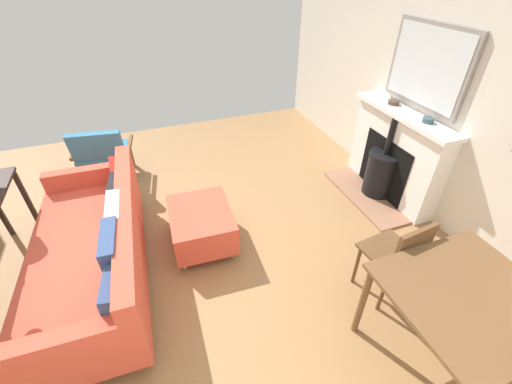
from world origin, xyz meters
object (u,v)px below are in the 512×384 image
at_px(dining_table, 466,304).
at_px(mantel_bowl_near, 394,102).
at_px(sofa, 96,250).
at_px(ottoman, 202,224).
at_px(mantel_bowl_far, 428,120).
at_px(dining_chair_near_fireplace, 399,254).
at_px(armchair_accent, 102,151).
at_px(fireplace, 391,160).

bearing_deg(dining_table, mantel_bowl_near, -115.70).
xyz_separation_m(sofa, ottoman, (-0.96, -0.13, -0.10)).
bearing_deg(sofa, mantel_bowl_near, -172.17).
height_order(mantel_bowl_far, dining_chair_near_fireplace, mantel_bowl_far).
relative_size(armchair_accent, dining_chair_near_fireplace, 0.92).
bearing_deg(fireplace, mantel_bowl_near, -100.02).
bearing_deg(dining_table, mantel_bowl_far, -122.63).
relative_size(mantel_bowl_near, ottoman, 0.16).
xyz_separation_m(sofa, armchair_accent, (-0.06, -1.69, 0.09)).
relative_size(fireplace, dining_chair_near_fireplace, 1.64).
bearing_deg(dining_table, ottoman, -52.99).
bearing_deg(armchair_accent, sofa, 87.96).
bearing_deg(ottoman, fireplace, -177.67).
relative_size(mantel_bowl_near, armchair_accent, 0.16).
height_order(fireplace, ottoman, fireplace).
bearing_deg(armchair_accent, fireplace, 155.53).
xyz_separation_m(ottoman, armchair_accent, (0.90, -1.56, 0.19)).
bearing_deg(ottoman, armchair_accent, -60.10).
xyz_separation_m(mantel_bowl_near, dining_table, (1.02, 2.12, -0.43)).
bearing_deg(mantel_bowl_near, dining_chair_near_fireplace, 56.50).
relative_size(fireplace, sofa, 0.66).
distance_m(mantel_bowl_far, armchair_accent, 3.76).
height_order(mantel_bowl_far, sofa, mantel_bowl_far).
relative_size(mantel_bowl_near, dining_table, 0.13).
distance_m(fireplace, dining_table, 2.13).
xyz_separation_m(mantel_bowl_far, armchair_accent, (3.26, -1.75, -0.65)).
bearing_deg(mantel_bowl_far, ottoman, -4.72).
bearing_deg(dining_chair_near_fireplace, mantel_bowl_near, -123.50).
xyz_separation_m(sofa, dining_table, (-2.30, 1.66, 0.31)).
xyz_separation_m(armchair_accent, dining_table, (-2.24, 3.35, 0.22)).
distance_m(sofa, armchair_accent, 1.69).
xyz_separation_m(mantel_bowl_far, sofa, (3.32, -0.07, -0.74)).
height_order(mantel_bowl_far, dining_table, mantel_bowl_far).
bearing_deg(ottoman, dining_chair_near_fireplace, 138.57).
xyz_separation_m(fireplace, dining_chair_near_fireplace, (0.97, 1.29, 0.04)).
bearing_deg(dining_chair_near_fireplace, fireplace, -126.89).
relative_size(mantel_bowl_far, ottoman, 0.15).
height_order(armchair_accent, dining_chair_near_fireplace, dining_chair_near_fireplace).
relative_size(sofa, dining_table, 2.18).
bearing_deg(mantel_bowl_far, dining_table, 57.37).
bearing_deg(mantel_bowl_far, dining_chair_near_fireplace, 44.73).
bearing_deg(fireplace, dining_table, 62.55).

